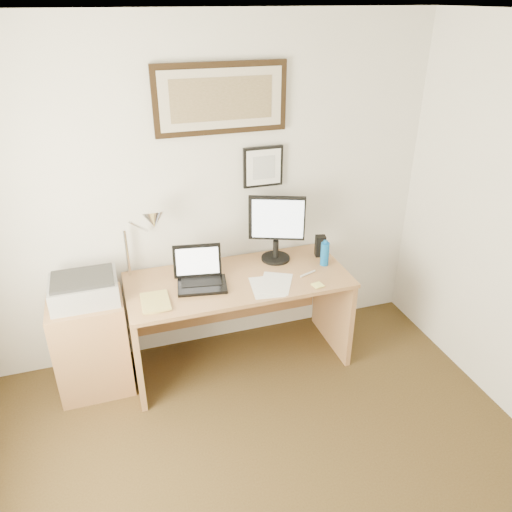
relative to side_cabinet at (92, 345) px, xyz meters
name	(u,v)px	position (x,y,z in m)	size (l,w,h in m)	color
ceiling	(339,22)	(0.92, -1.68, 2.13)	(4.00, 4.00, 0.00)	white
wall_back	(203,198)	(0.92, 0.32, 0.89)	(3.50, 0.02, 2.50)	silver
side_cabinet	(92,345)	(0.00, 0.00, 0.00)	(0.50, 0.40, 0.73)	#9D6C41
water_bottle	(325,254)	(1.75, -0.05, 0.48)	(0.06, 0.06, 0.18)	#0D5AAF
bottle_cap	(326,242)	(1.75, -0.05, 0.58)	(0.03, 0.03, 0.02)	#0D5AAF
speaker	(320,246)	(1.78, 0.10, 0.47)	(0.08, 0.07, 0.17)	black
paper_sheet_a	(267,287)	(1.23, -0.23, 0.39)	(0.21, 0.30, 0.00)	white
paper_sheet_b	(276,283)	(1.30, -0.20, 0.39)	(0.21, 0.30, 0.00)	white
sticky_pad	(318,285)	(1.57, -0.32, 0.39)	(0.07, 0.07, 0.01)	#F8F575
marker_pen	(308,274)	(1.57, -0.15, 0.39)	(0.02, 0.02, 0.14)	silver
book	(141,304)	(0.36, -0.19, 0.39)	(0.18, 0.25, 0.02)	tan
desk	(236,300)	(1.07, 0.04, 0.15)	(1.60, 0.70, 0.75)	#9D6C41
laptop	(200,276)	(0.80, -0.04, 0.44)	(0.37, 0.35, 0.26)	black
lcd_monitor	(277,225)	(1.43, 0.13, 0.68)	(0.40, 0.22, 0.52)	black
printer	(84,289)	(0.02, 0.02, 0.45)	(0.44, 0.34, 0.18)	#A1A1A3
desk_lamp	(151,223)	(0.51, 0.13, 0.82)	(0.29, 0.27, 0.53)	silver
picture_large	(221,99)	(1.07, 0.29, 1.59)	(0.92, 0.04, 0.47)	black
picture_small	(263,167)	(1.37, 0.29, 1.09)	(0.30, 0.03, 0.30)	black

